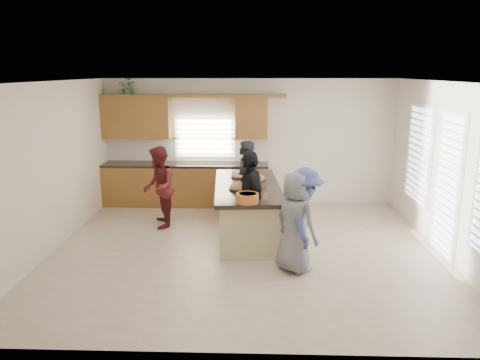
{
  "coord_description": "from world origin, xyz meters",
  "views": [
    {
      "loc": [
        0.14,
        -7.47,
        2.97
      ],
      "look_at": [
        -0.12,
        0.27,
        1.15
      ],
      "focal_mm": 35.0,
      "sensor_mm": 36.0,
      "label": 1
    }
  ],
  "objects_px": {
    "island": "(247,211)",
    "woman_left_front": "(250,200)",
    "woman_right_back": "(304,219)",
    "woman_right_front": "(295,222)",
    "woman_left_back": "(245,182)",
    "woman_left_mid": "(159,187)",
    "salad_bowl": "(247,197)"
  },
  "relations": [
    {
      "from": "salad_bowl",
      "to": "woman_right_back",
      "type": "relative_size",
      "value": 0.22
    },
    {
      "from": "woman_left_back",
      "to": "woman_left_front",
      "type": "bearing_deg",
      "value": 15.25
    },
    {
      "from": "woman_left_front",
      "to": "woman_right_front",
      "type": "height_order",
      "value": "woman_left_front"
    },
    {
      "from": "salad_bowl",
      "to": "woman_left_front",
      "type": "bearing_deg",
      "value": 86.57
    },
    {
      "from": "woman_right_back",
      "to": "woman_right_front",
      "type": "bearing_deg",
      "value": 133.26
    },
    {
      "from": "woman_left_back",
      "to": "woman_right_back",
      "type": "xyz_separation_m",
      "value": [
        0.95,
        -2.19,
        -0.04
      ]
    },
    {
      "from": "woman_left_back",
      "to": "woman_right_front",
      "type": "relative_size",
      "value": 1.07
    },
    {
      "from": "woman_left_back",
      "to": "woman_right_front",
      "type": "distance_m",
      "value": 2.44
    },
    {
      "from": "woman_right_back",
      "to": "woman_left_front",
      "type": "bearing_deg",
      "value": 49.31
    },
    {
      "from": "salad_bowl",
      "to": "woman_right_front",
      "type": "distance_m",
      "value": 0.87
    },
    {
      "from": "woman_right_back",
      "to": "woman_right_front",
      "type": "distance_m",
      "value": 0.18
    },
    {
      "from": "woman_right_front",
      "to": "woman_right_back",
      "type": "bearing_deg",
      "value": -93.13
    },
    {
      "from": "woman_right_back",
      "to": "woman_right_front",
      "type": "height_order",
      "value": "woman_right_back"
    },
    {
      "from": "salad_bowl",
      "to": "woman_left_back",
      "type": "relative_size",
      "value": 0.21
    },
    {
      "from": "woman_left_back",
      "to": "woman_left_mid",
      "type": "distance_m",
      "value": 1.67
    },
    {
      "from": "woman_right_back",
      "to": "woman_right_front",
      "type": "xyz_separation_m",
      "value": [
        -0.14,
        -0.11,
        -0.02
      ]
    },
    {
      "from": "woman_right_front",
      "to": "woman_left_front",
      "type": "bearing_deg",
      "value": -5.49
    },
    {
      "from": "woman_left_mid",
      "to": "woman_left_back",
      "type": "bearing_deg",
      "value": 90.15
    },
    {
      "from": "salad_bowl",
      "to": "woman_right_back",
      "type": "distance_m",
      "value": 0.94
    },
    {
      "from": "island",
      "to": "woman_left_front",
      "type": "height_order",
      "value": "woman_left_front"
    },
    {
      "from": "woman_left_mid",
      "to": "woman_right_front",
      "type": "distance_m",
      "value": 3.15
    },
    {
      "from": "woman_left_mid",
      "to": "woman_right_back",
      "type": "xyz_separation_m",
      "value": [
        2.59,
        -1.87,
        -0.0
      ]
    },
    {
      "from": "island",
      "to": "woman_left_mid",
      "type": "bearing_deg",
      "value": 163.44
    },
    {
      "from": "island",
      "to": "salad_bowl",
      "type": "distance_m",
      "value": 1.33
    },
    {
      "from": "salad_bowl",
      "to": "woman_left_mid",
      "type": "xyz_separation_m",
      "value": [
        -1.73,
        1.57,
        -0.24
      ]
    },
    {
      "from": "island",
      "to": "woman_right_front",
      "type": "relative_size",
      "value": 1.8
    },
    {
      "from": "woman_left_back",
      "to": "woman_left_front",
      "type": "height_order",
      "value": "woman_left_front"
    },
    {
      "from": "salad_bowl",
      "to": "woman_left_front",
      "type": "height_order",
      "value": "woman_left_front"
    },
    {
      "from": "salad_bowl",
      "to": "woman_left_front",
      "type": "xyz_separation_m",
      "value": [
        0.03,
        0.56,
        -0.19
      ]
    },
    {
      "from": "island",
      "to": "woman_right_back",
      "type": "bearing_deg",
      "value": -63.34
    },
    {
      "from": "woman_left_back",
      "to": "woman_left_mid",
      "type": "height_order",
      "value": "woman_left_back"
    },
    {
      "from": "woman_right_front",
      "to": "woman_left_back",
      "type": "bearing_deg",
      "value": -21.4
    }
  ]
}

